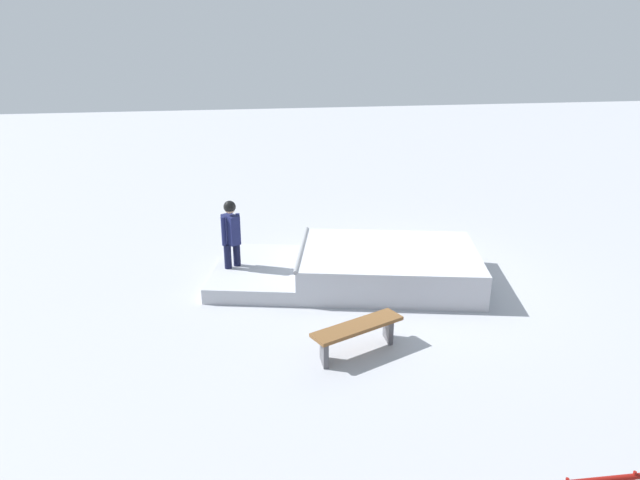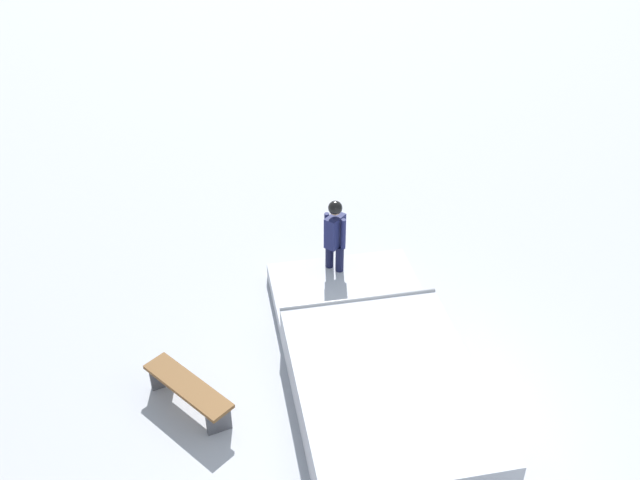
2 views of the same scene
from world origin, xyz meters
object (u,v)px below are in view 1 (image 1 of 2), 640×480
(skater, at_px, (231,235))
(skate_ramp, at_px, (365,267))
(park_bench, at_px, (358,332))
(skateboard, at_px, (232,270))

(skater, bearing_deg, skate_ramp, -132.56)
(park_bench, bearing_deg, skateboard, -62.05)
(skateboard, bearing_deg, skate_ramp, -141.73)
(park_bench, bearing_deg, skate_ramp, -106.65)
(skater, height_order, park_bench, skater)
(skate_ramp, bearing_deg, park_bench, 86.82)
(skateboard, bearing_deg, skater, 150.05)
(skateboard, distance_m, park_bench, 4.09)
(skateboard, relative_size, park_bench, 0.48)
(skate_ramp, height_order, park_bench, skate_ramp)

